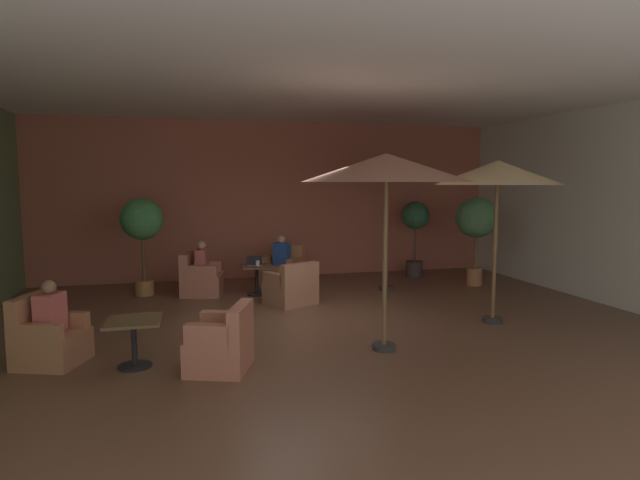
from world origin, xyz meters
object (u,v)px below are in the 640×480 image
at_px(armchair_front_left_south, 200,279).
at_px(patio_umbrella_near_wall, 388,170).
at_px(cafe_table_front_right, 134,332).
at_px(patio_umbrella_center_beige, 386,169).
at_px(patio_umbrella_tall_red, 498,174).
at_px(potted_tree_mid_left, 476,221).
at_px(armchair_front_right_north, 222,345).
at_px(patron_by_window, 282,252).
at_px(patron_with_friend, 202,260).
at_px(potted_tree_left_corner, 415,225).
at_px(iced_drink_cup, 258,263).
at_px(potted_tree_mid_right, 142,224).
at_px(patron_blue_shirt, 50,310).
at_px(armchair_front_left_north, 292,288).
at_px(open_laptop, 254,263).
at_px(armchair_front_right_east, 48,340).
at_px(cafe_table_front_left, 257,274).
at_px(armchair_front_left_east, 283,270).

relative_size(armchair_front_left_south, patio_umbrella_near_wall, 0.34).
height_order(cafe_table_front_right, patio_umbrella_center_beige, patio_umbrella_center_beige).
relative_size(patio_umbrella_tall_red, potted_tree_mid_left, 1.35).
xyz_separation_m(armchair_front_left_south, patio_umbrella_tall_red, (4.59, -3.37, 2.11)).
height_order(armchair_front_right_north, patron_by_window, patron_by_window).
relative_size(patio_umbrella_tall_red, patron_with_friend, 3.87).
xyz_separation_m(potted_tree_left_corner, iced_drink_cup, (-3.98, -1.10, -0.61)).
height_order(potted_tree_mid_right, iced_drink_cup, potted_tree_mid_right).
distance_m(patron_blue_shirt, iced_drink_cup, 4.62).
height_order(armchair_front_left_north, iced_drink_cup, armchair_front_left_north).
distance_m(cafe_table_front_right, patron_by_window, 5.46).
relative_size(patron_with_friend, iced_drink_cup, 6.23).
relative_size(patio_umbrella_center_beige, open_laptop, 7.86).
height_order(patron_by_window, iced_drink_cup, patron_by_window).
height_order(cafe_table_front_right, armchair_front_right_east, armchair_front_right_east).
distance_m(patio_umbrella_tall_red, patron_by_window, 5.15).
distance_m(patio_umbrella_center_beige, potted_tree_mid_left, 5.32).
bearing_deg(armchair_front_right_north, armchair_front_right_east, 160.05).
bearing_deg(armchair_front_right_north, cafe_table_front_left, 76.51).
xyz_separation_m(patio_umbrella_center_beige, open_laptop, (-1.24, 4.04, -1.82)).
distance_m(armchair_front_left_north, patio_umbrella_near_wall, 3.26).
bearing_deg(patio_umbrella_near_wall, patio_umbrella_tall_red, -75.94).
height_order(armchair_front_left_south, iced_drink_cup, armchair_front_left_south).
relative_size(armchair_front_left_south, armchair_front_right_east, 0.99).
relative_size(patio_umbrella_tall_red, potted_tree_mid_right, 1.33).
height_order(patio_umbrella_tall_red, patio_umbrella_near_wall, patio_umbrella_near_wall).
bearing_deg(potted_tree_mid_left, armchair_front_right_north, -145.90).
height_order(armchair_front_right_east, patron_by_window, patron_by_window).
height_order(armchair_front_left_east, patron_blue_shirt, patron_blue_shirt).
height_order(patio_umbrella_near_wall, potted_tree_left_corner, patio_umbrella_near_wall).
xyz_separation_m(potted_tree_left_corner, patron_with_friend, (-5.08, -0.82, -0.54)).
bearing_deg(patron_by_window, armchair_front_right_north, -108.37).
xyz_separation_m(cafe_table_front_right, potted_tree_mid_right, (-0.17, 4.39, 1.02)).
xyz_separation_m(potted_tree_mid_left, iced_drink_cup, (-4.83, 0.22, -0.78)).
bearing_deg(armchair_front_left_south, potted_tree_left_corner, 9.00).
relative_size(cafe_table_front_left, potted_tree_mid_left, 0.32).
distance_m(potted_tree_mid_right, patron_blue_shirt, 4.18).
bearing_deg(patio_umbrella_near_wall, potted_tree_left_corner, 46.22).
bearing_deg(armchair_front_left_east, potted_tree_mid_left, -15.69).
relative_size(potted_tree_mid_right, patron_by_window, 3.01).
relative_size(potted_tree_left_corner, patron_by_window, 2.78).
xyz_separation_m(patron_blue_shirt, iced_drink_cup, (3.10, 3.43, -0.04)).
relative_size(armchair_front_right_north, patron_by_window, 1.45).
xyz_separation_m(armchair_front_right_north, potted_tree_left_corner, (5.01, 5.28, 0.96)).
distance_m(cafe_table_front_right, potted_tree_mid_left, 7.85).
bearing_deg(patron_with_friend, armchair_front_right_north, -89.09).
bearing_deg(armchair_front_right_north, open_laptop, 77.14).
bearing_deg(armchair_front_right_east, potted_tree_mid_right, 77.39).
height_order(cafe_table_front_left, potted_tree_mid_left, potted_tree_mid_left).
relative_size(cafe_table_front_right, armchair_front_right_north, 0.71).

